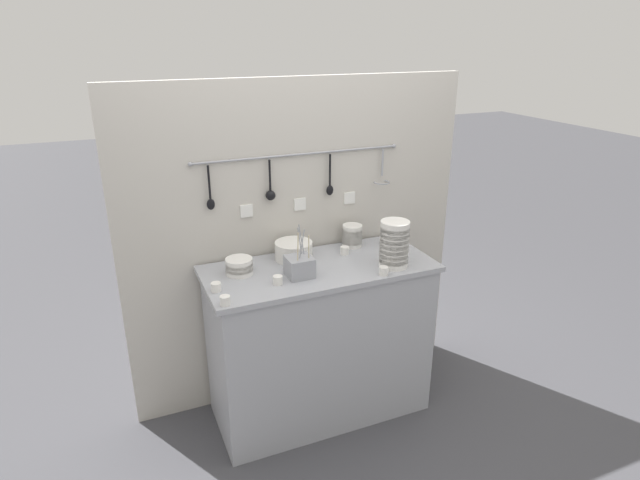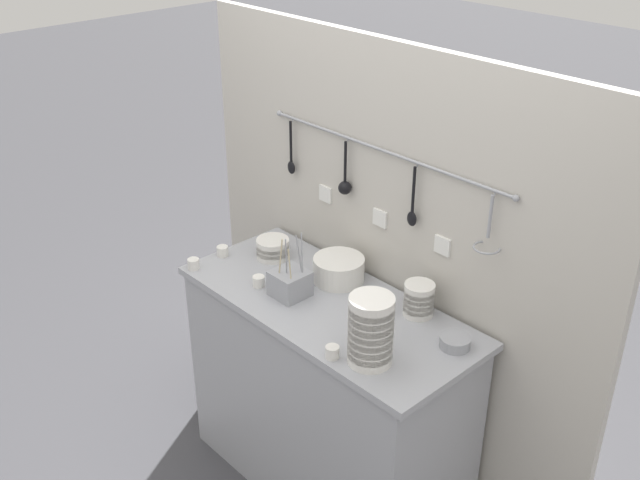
% 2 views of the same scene
% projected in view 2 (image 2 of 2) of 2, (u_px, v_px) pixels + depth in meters
% --- Properties ---
extents(ground_plane, '(20.00, 20.00, 0.00)m').
position_uv_depth(ground_plane, '(326.00, 479.00, 3.40)').
color(ground_plane, '#424247').
extents(counter, '(1.27, 0.56, 0.95)m').
position_uv_depth(counter, '(327.00, 397.00, 3.17)').
color(counter, '#9EA0A8').
rests_on(counter, ground).
extents(back_wall, '(2.07, 0.11, 1.93)m').
position_uv_depth(back_wall, '(382.00, 271.00, 3.13)').
color(back_wall, '#BCB7AD').
rests_on(back_wall, ground).
extents(bowl_stack_short_front, '(0.14, 0.14, 0.09)m').
position_uv_depth(bowl_stack_short_front, '(273.00, 248.00, 3.26)').
color(bowl_stack_short_front, silver).
rests_on(bowl_stack_short_front, counter).
extents(bowl_stack_wide_centre, '(0.16, 0.16, 0.26)m').
position_uv_depth(bowl_stack_wide_centre, '(371.00, 330.00, 2.56)').
color(bowl_stack_wide_centre, silver).
rests_on(bowl_stack_wide_centre, counter).
extents(bowl_stack_nested_right, '(0.12, 0.12, 0.13)m').
position_uv_depth(bowl_stack_nested_right, '(419.00, 299.00, 2.85)').
color(bowl_stack_nested_right, silver).
rests_on(bowl_stack_nested_right, counter).
extents(plate_stack, '(0.21, 0.21, 0.10)m').
position_uv_depth(plate_stack, '(339.00, 269.00, 3.08)').
color(plate_stack, silver).
rests_on(plate_stack, counter).
extents(steel_mixing_bowl, '(0.11, 0.11, 0.04)m').
position_uv_depth(steel_mixing_bowl, '(455.00, 342.00, 2.68)').
color(steel_mixing_bowl, '#93969E').
rests_on(steel_mixing_bowl, counter).
extents(cutlery_caddy, '(0.14, 0.14, 0.27)m').
position_uv_depth(cutlery_caddy, '(290.00, 283.00, 2.98)').
color(cutlery_caddy, '#93969E').
rests_on(cutlery_caddy, counter).
extents(cup_front_right, '(0.05, 0.05, 0.05)m').
position_uv_depth(cup_front_right, '(332.00, 352.00, 2.63)').
color(cup_front_right, silver).
rests_on(cup_front_right, counter).
extents(cup_centre, '(0.05, 0.05, 0.05)m').
position_uv_depth(cup_centre, '(194.00, 264.00, 3.18)').
color(cup_centre, silver).
rests_on(cup_centre, counter).
extents(cup_edge_near, '(0.05, 0.05, 0.05)m').
position_uv_depth(cup_edge_near, '(259.00, 281.00, 3.05)').
color(cup_edge_near, silver).
rests_on(cup_edge_near, counter).
extents(cup_edge_far, '(0.05, 0.05, 0.05)m').
position_uv_depth(cup_edge_far, '(223.00, 251.00, 3.28)').
color(cup_edge_far, silver).
rests_on(cup_edge_far, counter).
extents(cup_mid_row, '(0.05, 0.05, 0.05)m').
position_uv_depth(cup_mid_row, '(383.00, 308.00, 2.87)').
color(cup_mid_row, silver).
rests_on(cup_mid_row, counter).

